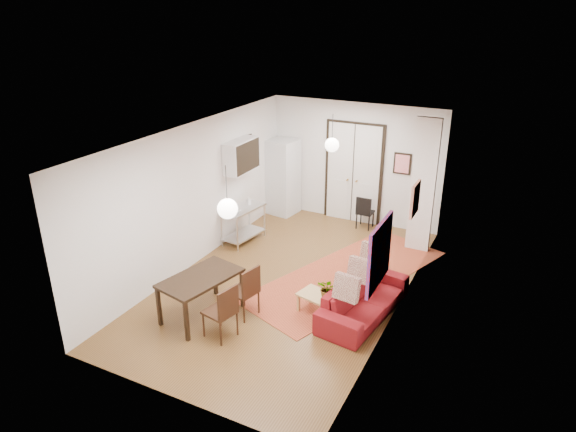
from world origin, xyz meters
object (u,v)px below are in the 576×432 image
at_px(kitchen_counter, 243,220).
at_px(black_side_chair, 366,208).
at_px(fridge, 283,177).
at_px(dining_chair_far, 223,304).
at_px(sofa, 364,299).
at_px(dining_table, 201,281).
at_px(coffee_table, 321,299).
at_px(dining_chair_near, 245,284).

xyz_separation_m(kitchen_counter, black_side_chair, (2.20, 2.00, -0.04)).
bearing_deg(fridge, dining_chair_far, -65.38).
xyz_separation_m(sofa, dining_chair_far, (-1.86, -1.53, 0.24)).
distance_m(fridge, dining_chair_far, 5.32).
xyz_separation_m(kitchen_counter, dining_table, (0.92, -2.90, 0.17)).
distance_m(kitchen_counter, fridge, 1.98).
bearing_deg(dining_chair_far, dining_table, -100.95).
xyz_separation_m(coffee_table, kitchen_counter, (-2.73, 1.95, 0.19)).
relative_size(coffee_table, black_side_chair, 1.10).
bearing_deg(dining_table, dining_chair_far, -23.12).
height_order(sofa, kitchen_counter, kitchen_counter).
relative_size(sofa, dining_chair_near, 2.19).
bearing_deg(coffee_table, dining_chair_far, -135.25).
height_order(dining_chair_near, dining_chair_far, same).
distance_m(fridge, dining_table, 4.92).
relative_size(dining_chair_near, dining_chair_far, 1.00).
bearing_deg(kitchen_counter, dining_table, -64.33).
height_order(kitchen_counter, dining_table, kitchen_counter).
relative_size(kitchen_counter, black_side_chair, 1.38).
bearing_deg(black_side_chair, coffee_table, 98.51).
bearing_deg(black_side_chair, sofa, 108.93).
distance_m(coffee_table, dining_table, 2.07).
distance_m(sofa, dining_table, 2.80).
bearing_deg(dining_chair_near, kitchen_counter, -136.00).
height_order(kitchen_counter, dining_chair_near, dining_chair_near).
distance_m(sofa, kitchen_counter, 3.76).
bearing_deg(sofa, kitchen_counter, 72.37).
relative_size(kitchen_counter, dining_chair_far, 1.18).
bearing_deg(coffee_table, dining_chair_near, -157.58).
distance_m(coffee_table, fridge, 4.79).
xyz_separation_m(coffee_table, dining_chair_far, (-1.21, -1.20, 0.23)).
distance_m(coffee_table, dining_chair_far, 1.72).
relative_size(dining_chair_far, black_side_chair, 1.16).
xyz_separation_m(coffee_table, black_side_chair, (-0.53, 3.96, 0.16)).
height_order(coffee_table, dining_chair_far, dining_chair_far).
height_order(coffee_table, kitchen_counter, kitchen_counter).
height_order(coffee_table, dining_table, dining_table).
bearing_deg(dining_table, coffee_table, 27.52).
xyz_separation_m(sofa, black_side_chair, (-1.18, 3.63, 0.17)).
distance_m(fridge, black_side_chair, 2.25).
height_order(coffee_table, dining_chair_near, dining_chair_near).
xyz_separation_m(dining_table, black_side_chair, (1.28, 4.90, -0.21)).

